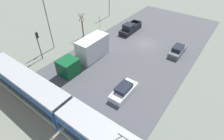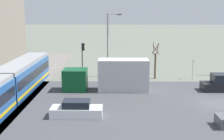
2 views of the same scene
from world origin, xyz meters
name	(u,v)px [view 2 (image 2 of 2)]	position (x,y,z in m)	size (l,w,h in m)	color
ground_plane	(218,104)	(0.00, 0.00, 0.00)	(320.00, 320.00, 0.00)	#60665B
road_surface	(218,104)	(0.00, 0.00, 0.04)	(18.46, 38.18, 0.08)	#424247
rail_bed	(7,103)	(0.00, 20.42, 0.05)	(67.31, 4.40, 0.22)	slate
light_rail_tram	(1,91)	(-1.37, 20.42, 1.63)	(28.04, 2.83, 4.32)	#235193
box_truck	(112,76)	(4.89, 10.36, 1.70)	(2.51, 9.42, 3.51)	#0C4723
sedan_car_1	(77,110)	(-3.84, 13.18, 0.66)	(1.75, 4.33, 1.42)	silver
traffic_light_pole	(83,55)	(11.47, 14.23, 3.04)	(0.28, 0.47, 4.65)	#47474C
street_tree	(155,62)	(11.30, 4.74, 2.18)	(1.13, 0.94, 4.79)	brown
street_lamp_mid_block	(109,41)	(12.62, 10.80, 4.88)	(0.36, 1.95, 8.51)	gray
no_parking_sign	(193,67)	(11.11, -0.14, 1.57)	(0.32, 0.08, 2.60)	gray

